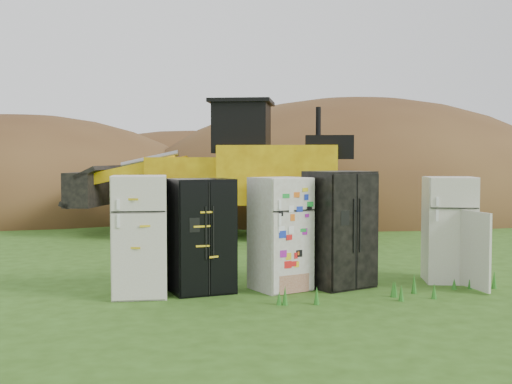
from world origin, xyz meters
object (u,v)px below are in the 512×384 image
Objects in this scene: fridge_leftmost at (140,236)px; fridge_dark_mid at (339,229)px; fridge_open_door at (449,229)px; fridge_black_side at (202,236)px; wheel_loader at (209,168)px; fridge_sticker at (280,234)px.

fridge_leftmost is 0.97× the size of fridge_dark_mid.
fridge_dark_mid reaches higher than fridge_open_door.
wheel_loader is at bearing 71.08° from fridge_black_side.
wheel_loader is at bearing 71.42° from fridge_sticker.
fridge_dark_mid is at bearing -10.82° from fridge_black_side.
fridge_leftmost is 1.03× the size of fridge_black_side.
fridge_dark_mid is at bearing -63.09° from wheel_loader.
fridge_leftmost is 2.08m from fridge_sticker.
fridge_sticker is 0.94m from fridge_dark_mid.
wheel_loader reaches higher than fridge_black_side.
fridge_sticker is at bearing 4.70° from fridge_leftmost.
fridge_black_side is 0.99× the size of fridge_sticker.
fridge_sticker reaches higher than fridge_black_side.
fridge_leftmost is at bearing -162.25° from fridge_open_door.
fridge_dark_mid reaches higher than fridge_leftmost.
fridge_dark_mid is 1.86m from fridge_open_door.
fridge_sticker is 0.95× the size of fridge_dark_mid.
fridge_black_side is at bearing -80.31° from wheel_loader.
fridge_sticker is (1.18, -0.05, 0.01)m from fridge_black_side.
fridge_open_door is at bearing 4.77° from fridge_leftmost.
fridge_black_side is (0.90, 0.07, -0.03)m from fridge_leftmost.
fridge_open_door is (1.86, 0.01, -0.05)m from fridge_dark_mid.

